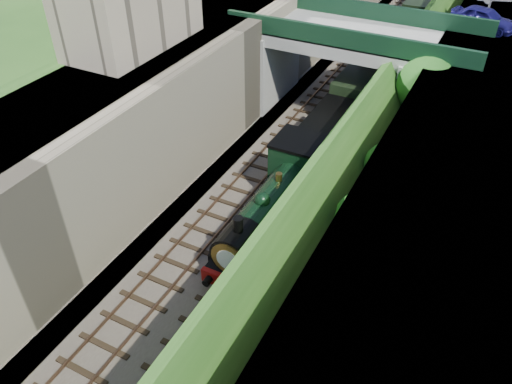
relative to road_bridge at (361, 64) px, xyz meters
name	(u,v)px	position (x,y,z in m)	size (l,w,h in m)	color
ground	(133,383)	(-0.94, -24.00, -4.08)	(160.00, 160.00, 0.00)	#1E4714
trackbed	(321,139)	(-0.94, -4.00, -3.98)	(10.00, 90.00, 0.20)	#473F38
retaining_wall	(248,76)	(-6.44, -4.00, -0.58)	(1.00, 90.00, 7.00)	#756B56
street_plateau_left	(203,66)	(-9.94, -4.00, -0.58)	(6.00, 90.00, 7.00)	#262628
street_plateau_right	(484,134)	(8.56, -4.00, -0.95)	(8.00, 90.00, 6.25)	#262628
embankment_slope	(391,143)	(4.06, -6.76, -1.31)	(4.23, 90.00, 6.36)	#1E4714
track_left	(294,131)	(-2.94, -4.00, -3.83)	(2.50, 90.00, 0.20)	black
track_right	(338,142)	(0.26, -4.00, -3.83)	(2.50, 90.00, 0.20)	black
road_bridge	(361,64)	(0.00, 0.00, 0.00)	(16.00, 6.40, 7.25)	gray
building_near	(131,9)	(-10.44, -10.00, 4.92)	(4.00, 8.00, 4.00)	gray
tree	(429,88)	(4.97, -2.86, 0.57)	(3.60, 3.80, 6.60)	black
car_blue	(484,18)	(6.56, 3.91, 2.88)	(1.68, 4.17, 1.42)	navy
locomotive	(277,204)	(0.26, -13.65, -2.18)	(3.10, 10.23, 3.83)	black
tender	(328,140)	(0.26, -6.29, -2.46)	(2.70, 6.00, 3.05)	black
coach_front	(385,60)	(0.26, 6.31, -2.03)	(2.90, 18.00, 3.70)	black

